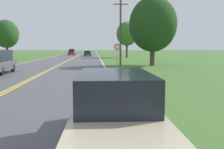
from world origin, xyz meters
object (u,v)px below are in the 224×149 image
at_px(fire_hydrant, 140,76).
at_px(car_red_sedan_mid_far, 72,52).
at_px(car_white_van_receding, 72,51).
at_px(traffic_sign, 117,51).
at_px(car_dark_green_sedan_mid_near, 88,53).
at_px(tree_behind_sign, 127,34).
at_px(tree_left_verge, 6,34).
at_px(tree_right_cluster, 153,25).
at_px(car_champagne_sedan_nearest, 115,110).

distance_m(fire_hydrant, car_red_sedan_mid_far, 59.21).
bearing_deg(car_white_van_receding, fire_hydrant, -172.77).
bearing_deg(traffic_sign, car_white_van_receding, 98.80).
bearing_deg(car_dark_green_sedan_mid_near, tree_behind_sign, 43.46).
bearing_deg(tree_left_verge, tree_right_cluster, -39.44).
bearing_deg(traffic_sign, tree_right_cluster, 55.16).
bearing_deg(car_dark_green_sedan_mid_near, tree_right_cluster, 16.18).
xyz_separation_m(tree_left_verge, tree_right_cluster, (24.46, -20.12, 0.12)).
xyz_separation_m(fire_hydrant, traffic_sign, (-0.74, 7.16, 1.50)).
bearing_deg(car_white_van_receding, car_dark_green_sedan_mid_near, -165.75).
relative_size(traffic_sign, car_dark_green_sedan_mid_near, 0.59).
bearing_deg(car_dark_green_sedan_mid_near, car_champagne_sedan_nearest, 3.56).
bearing_deg(fire_hydrant, tree_left_verge, 120.17).
height_order(car_dark_green_sedan_mid_near, car_red_sedan_mid_far, car_red_sedan_mid_far).
relative_size(car_red_sedan_mid_far, car_white_van_receding, 1.01).
bearing_deg(car_champagne_sedan_nearest, tree_behind_sign, 173.28).
distance_m(traffic_sign, car_red_sedan_mid_far, 52.04).
xyz_separation_m(tree_right_cluster, car_white_van_receding, (-14.73, 54.94, -4.08)).
height_order(tree_right_cluster, car_white_van_receding, tree_right_cluster).
distance_m(tree_right_cluster, car_champagne_sedan_nearest, 25.00).
relative_size(car_champagne_sedan_nearest, car_white_van_receding, 1.02).
distance_m(fire_hydrant, traffic_sign, 7.35).
height_order(tree_behind_sign, car_dark_green_sedan_mid_near, tree_behind_sign).
distance_m(traffic_sign, tree_behind_sign, 31.58).
height_order(tree_behind_sign, car_red_sedan_mid_far, tree_behind_sign).
xyz_separation_m(fire_hydrant, car_dark_green_sedan_mid_near, (-4.45, 48.06, 0.28)).
bearing_deg(car_red_sedan_mid_far, fire_hydrant, -168.03).
height_order(tree_left_verge, car_champagne_sedan_nearest, tree_left_verge).
xyz_separation_m(tree_left_verge, car_red_sedan_mid_far, (10.64, 23.86, -4.07)).
height_order(tree_left_verge, car_dark_green_sedan_mid_near, tree_left_verge).
bearing_deg(tree_right_cluster, car_red_sedan_mid_far, 107.44).
xyz_separation_m(tree_behind_sign, tree_right_cluster, (-0.13, -23.66, -0.23)).
distance_m(tree_behind_sign, car_dark_green_sedan_mid_near, 14.10).
bearing_deg(tree_right_cluster, traffic_sign, -124.84).
bearing_deg(car_white_van_receding, car_red_sedan_mid_far, -176.52).
bearing_deg(car_white_van_receding, car_champagne_sedan_nearest, -175.48).
bearing_deg(car_dark_green_sedan_mid_near, car_red_sedan_mid_far, -152.71).
xyz_separation_m(tree_left_verge, car_white_van_receding, (9.73, 34.82, -3.97)).
height_order(car_champagne_sedan_nearest, car_white_van_receding, car_white_van_receding).
bearing_deg(car_red_sedan_mid_far, car_white_van_receding, 7.53).
bearing_deg(traffic_sign, car_champagne_sedan_nearest, -95.77).
height_order(tree_right_cluster, car_dark_green_sedan_mid_near, tree_right_cluster).
xyz_separation_m(tree_left_verge, tree_behind_sign, (24.59, 3.54, 0.34)).
bearing_deg(fire_hydrant, tree_right_cluster, 73.27).
bearing_deg(tree_right_cluster, car_champagne_sedan_nearest, -105.89).
bearing_deg(traffic_sign, car_red_sedan_mid_far, 99.66).
height_order(fire_hydrant, car_white_van_receding, car_white_van_receding).
distance_m(traffic_sign, car_champagne_sedan_nearest, 16.51).
distance_m(tree_left_verge, tree_behind_sign, 24.85).
bearing_deg(tree_behind_sign, car_white_van_receding, 115.41).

